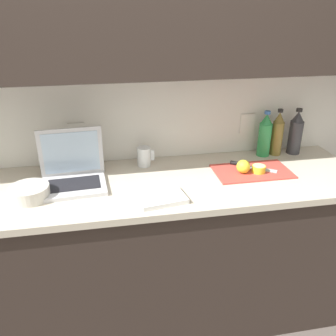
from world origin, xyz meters
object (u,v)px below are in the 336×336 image
at_px(bowl_white, 29,193).
at_px(cutting_board, 252,171).
at_px(lemon_half_cut, 259,169).
at_px(bottle_water_clear, 296,133).
at_px(bottle_green_soda, 265,135).
at_px(laptop, 73,172).
at_px(bottle_oil_tall, 277,134).
at_px(measuring_cup, 144,157).
at_px(lemon_whole_beside, 243,167).
at_px(knife, 245,165).

bearing_deg(bowl_white, cutting_board, 4.28).
height_order(lemon_half_cut, bottle_water_clear, bottle_water_clear).
relative_size(lemon_half_cut, bottle_green_soda, 0.26).
relative_size(laptop, bottle_water_clear, 1.19).
relative_size(cutting_board, bottle_green_soda, 1.50).
height_order(bottle_oil_tall, bottle_water_clear, bottle_oil_tall).
height_order(bottle_oil_tall, measuring_cup, bottle_oil_tall).
relative_size(lemon_half_cut, bottle_oil_tall, 0.26).
bearing_deg(lemon_half_cut, bottle_oil_tall, 48.21).
bearing_deg(bottle_oil_tall, bowl_white, -167.71).
relative_size(laptop, lemon_whole_beside, 4.56).
height_order(laptop, lemon_whole_beside, laptop).
xyz_separation_m(lemon_half_cut, bottle_green_soda, (0.13, 0.24, 0.10)).
bearing_deg(bowl_white, lemon_half_cut, 3.24).
bearing_deg(lemon_half_cut, measuring_cup, 160.34).
bearing_deg(laptop, bowl_white, -151.29).
relative_size(knife, bottle_green_soda, 0.84).
height_order(bottle_water_clear, bowl_white, bottle_water_clear).
bearing_deg(cutting_board, bottle_water_clear, 31.27).
relative_size(knife, lemon_half_cut, 3.15).
bearing_deg(bottle_water_clear, measuring_cup, -178.65).
bearing_deg(lemon_whole_beside, knife, 59.29).
relative_size(bottle_green_soda, bottle_oil_tall, 0.98).
distance_m(cutting_board, measuring_cup, 0.60).
height_order(lemon_whole_beside, bowl_white, lemon_whole_beside).
bearing_deg(knife, lemon_half_cut, -26.30).
bearing_deg(cutting_board, lemon_whole_beside, -166.36).
distance_m(cutting_board, bottle_green_soda, 0.29).
height_order(lemon_half_cut, measuring_cup, measuring_cup).
bearing_deg(bottle_oil_tall, bottle_water_clear, 0.00).
relative_size(knife, measuring_cup, 2.12).
bearing_deg(laptop, lemon_whole_beside, -7.34).
xyz_separation_m(laptop, bottle_water_clear, (1.31, 0.18, 0.06)).
relative_size(laptop, bowl_white, 1.79).
bearing_deg(laptop, lemon_half_cut, -7.32).
height_order(cutting_board, knife, knife).
bearing_deg(laptop, cutting_board, -6.24).
bearing_deg(lemon_half_cut, bottle_water_clear, 35.60).
bearing_deg(bottle_water_clear, cutting_board, -148.73).
bearing_deg(lemon_half_cut, knife, 119.45).
distance_m(lemon_whole_beside, bottle_oil_tall, 0.39).
xyz_separation_m(knife, lemon_half_cut, (0.04, -0.08, 0.01)).
bearing_deg(bottle_green_soda, lemon_half_cut, -118.97).
height_order(laptop, bowl_white, laptop).
xyz_separation_m(knife, bottle_oil_tall, (0.25, 0.16, 0.11)).
distance_m(lemon_half_cut, bottle_green_soda, 0.29).
relative_size(cutting_board, lemon_half_cut, 5.67).
distance_m(cutting_board, lemon_whole_beside, 0.07).
height_order(bottle_green_soda, bottle_water_clear, bottle_water_clear).
bearing_deg(laptop, bottle_oil_tall, 4.57).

